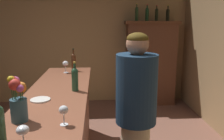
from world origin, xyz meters
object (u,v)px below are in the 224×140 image
display_cabinet (151,62)px  display_bottle_center (157,14)px  wine_bottle_riesling (75,78)px  wine_glass_front (64,111)px  display_bottle_left (137,13)px  wine_glass_rear (66,64)px  bar_counter (60,135)px  flower_arrangement (18,99)px  display_bottle_midright (168,14)px  wine_glass_mid (23,131)px  cheese_plate (40,100)px  wine_bottle_pinot (74,61)px  bartender (136,116)px  display_bottle_midleft (147,14)px

display_cabinet → display_bottle_center: (0.09, -0.00, 0.94)m
wine_bottle_riesling → wine_glass_front: bearing=-90.4°
display_bottle_left → display_bottle_center: display_bottle_left is taller
wine_glass_front → wine_glass_rear: size_ratio=0.85×
bar_counter → display_bottle_center: display_bottle_center is taller
flower_arrangement → display_bottle_midright: 3.69m
display_cabinet → flower_arrangement: 3.48m
wine_glass_mid → display_bottle_left: 3.69m
bar_counter → wine_bottle_riesling: wine_bottle_riesling is taller
flower_arrangement → cheese_plate: flower_arrangement is taller
wine_bottle_pinot → bartender: bartender is taller
bartender → display_bottle_center: bearing=-103.2°
cheese_plate → display_bottle_center: size_ratio=0.60×
display_bottle_left → bartender: size_ratio=0.21×
display_bottle_midleft → display_bottle_midright: display_bottle_midleft is taller
display_cabinet → wine_glass_front: display_cabinet is taller
wine_glass_mid → flower_arrangement: flower_arrangement is taller
flower_arrangement → display_bottle_midright: bearing=57.5°
bar_counter → display_bottle_midleft: (1.39, 2.32, 1.33)m
wine_glass_rear → display_bottle_midleft: (1.42, 1.45, 0.72)m
display_bottle_left → display_bottle_midright: (0.61, -0.00, -0.02)m
wine_glass_mid → wine_glass_front: bearing=52.5°
wine_bottle_riesling → display_bottle_center: 2.80m
wine_bottle_riesling → flower_arrangement: size_ratio=0.90×
wine_glass_rear → wine_bottle_pinot: bearing=54.4°
wine_glass_rear → display_bottle_center: bearing=42.1°
wine_glass_front → display_bottle_center: display_bottle_center is taller
wine_glass_mid → display_bottle_left: size_ratio=0.37×
wine_bottle_riesling → cheese_plate: wine_bottle_riesling is taller
bartender → wine_glass_rear: bearing=-56.1°
wine_bottle_pinot → wine_bottle_riesling: bearing=-84.0°
bartender → wine_bottle_pinot: bearing=-61.6°
display_bottle_left → flower_arrangement: bearing=-113.6°
cheese_plate → display_bottle_left: (1.30, 2.61, 0.84)m
wine_glass_rear → flower_arrangement: bearing=-94.5°
wine_glass_mid → display_bottle_center: 3.83m
bar_counter → cheese_plate: size_ratio=13.84×
display_bottle_left → display_bottle_midright: 0.61m
wine_glass_mid → flower_arrangement: 0.37m
bartender → wine_glass_mid: bearing=43.8°
wine_glass_front → bartender: (0.57, 0.38, -0.21)m
wine_bottle_riesling → bar_counter: bearing=179.9°
bar_counter → wine_bottle_riesling: (0.18, -0.00, 0.62)m
display_bottle_left → display_bottle_midright: size_ratio=1.08×
wine_glass_rear → display_bottle_left: size_ratio=0.50×
display_bottle_midright → bartender: (-1.06, -2.76, -0.94)m
flower_arrangement → bartender: (0.89, 0.30, -0.28)m
flower_arrangement → display_bottle_midright: (1.95, 3.06, 0.66)m
cheese_plate → bartender: (0.85, -0.16, -0.12)m
wine_bottle_riesling → display_bottle_midright: size_ratio=0.99×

